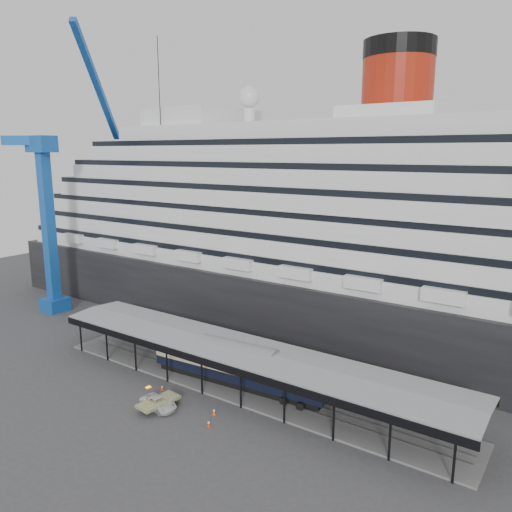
% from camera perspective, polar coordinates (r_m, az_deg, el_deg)
% --- Properties ---
extents(ground, '(200.00, 200.00, 0.00)m').
position_cam_1_polar(ground, '(60.23, -4.58, -16.47)').
color(ground, '#39393C').
rests_on(ground, ground).
extents(cruise_ship, '(130.00, 30.00, 43.90)m').
position_cam_1_polar(cruise_ship, '(80.93, 9.75, 4.45)').
color(cruise_ship, black).
rests_on(cruise_ship, ground).
extents(platform_canopy, '(56.00, 9.18, 5.30)m').
position_cam_1_polar(platform_canopy, '(62.70, -1.65, -12.82)').
color(platform_canopy, slate).
rests_on(platform_canopy, ground).
extents(crane_blue, '(22.63, 19.19, 47.60)m').
position_cam_1_polar(crane_blue, '(94.67, -22.23, 5.77)').
color(crane_blue, '#1752AE').
rests_on(crane_blue, ground).
extents(port_truck, '(4.98, 2.71, 1.32)m').
position_cam_1_polar(port_truck, '(59.82, -11.09, -16.16)').
color(port_truck, silver).
rests_on(port_truck, ground).
extents(pullman_carriage, '(23.80, 4.91, 23.20)m').
position_cam_1_polar(pullman_carriage, '(62.82, -2.08, -12.34)').
color(pullman_carriage, black).
rests_on(pullman_carriage, ground).
extents(traffic_cone_left, '(0.43, 0.43, 0.68)m').
position_cam_1_polar(traffic_cone_left, '(63.90, -10.67, -14.55)').
color(traffic_cone_left, '#ED430D').
rests_on(traffic_cone_left, ground).
extents(traffic_cone_mid, '(0.53, 0.53, 0.81)m').
position_cam_1_polar(traffic_cone_mid, '(55.78, -5.42, -18.49)').
color(traffic_cone_mid, red).
rests_on(traffic_cone_mid, ground).
extents(traffic_cone_right, '(0.53, 0.53, 0.78)m').
position_cam_1_polar(traffic_cone_right, '(57.92, -4.81, -17.27)').
color(traffic_cone_right, '#F7550D').
rests_on(traffic_cone_right, ground).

